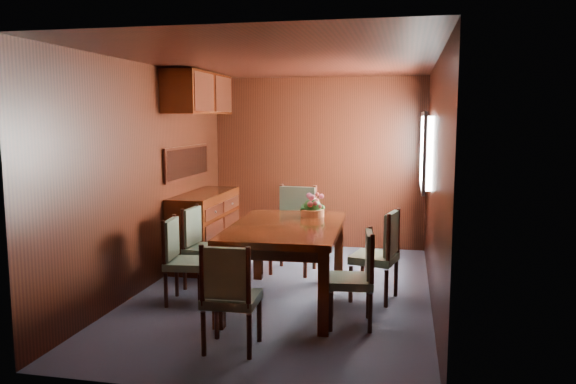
% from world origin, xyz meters
% --- Properties ---
extents(ground, '(4.50, 4.50, 0.00)m').
position_xyz_m(ground, '(0.00, 0.00, 0.00)').
color(ground, '#3C3F51').
rests_on(ground, ground).
extents(room_shell, '(3.06, 4.52, 2.41)m').
position_xyz_m(room_shell, '(-0.10, 0.33, 1.63)').
color(room_shell, black).
rests_on(room_shell, ground).
extents(sideboard, '(0.48, 1.40, 0.90)m').
position_xyz_m(sideboard, '(-1.25, 1.00, 0.45)').
color(sideboard, '#361306').
rests_on(sideboard, ground).
extents(dining_table, '(1.12, 1.73, 0.79)m').
position_xyz_m(dining_table, '(0.08, -0.32, 0.68)').
color(dining_table, '#361306').
rests_on(dining_table, ground).
extents(chair_left_near, '(0.43, 0.45, 0.86)m').
position_xyz_m(chair_left_near, '(-0.94, -0.52, 0.48)').
color(chair_left_near, black).
rests_on(chair_left_near, ground).
extents(chair_left_far, '(0.42, 0.44, 0.88)m').
position_xyz_m(chair_left_far, '(-0.95, 0.05, 0.49)').
color(chair_left_far, black).
rests_on(chair_left_far, ground).
extents(chair_right_near, '(0.43, 0.45, 0.86)m').
position_xyz_m(chair_right_near, '(0.83, -0.78, 0.48)').
color(chair_right_near, black).
rests_on(chair_right_near, ground).
extents(chair_right_far, '(0.51, 0.52, 0.92)m').
position_xyz_m(chair_right_far, '(1.00, -0.04, 0.51)').
color(chair_right_far, black).
rests_on(chair_right_far, ground).
extents(chair_head, '(0.43, 0.42, 0.88)m').
position_xyz_m(chair_head, '(-0.10, -1.57, 0.49)').
color(chair_head, black).
rests_on(chair_head, ground).
extents(chair_foot, '(0.53, 0.51, 1.03)m').
position_xyz_m(chair_foot, '(-0.07, 0.89, 0.57)').
color(chair_foot, black).
rests_on(chair_foot, ground).
extents(flower_centerpiece, '(0.27, 0.27, 0.27)m').
position_xyz_m(flower_centerpiece, '(0.26, 0.18, 0.92)').
color(flower_centerpiece, '#B86738').
rests_on(flower_centerpiece, dining_table).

